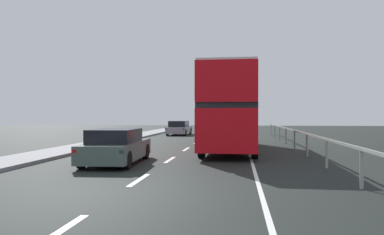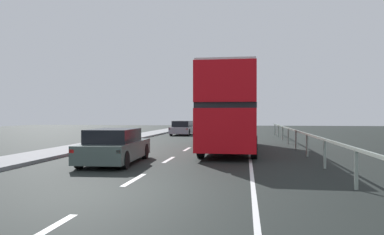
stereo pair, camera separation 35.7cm
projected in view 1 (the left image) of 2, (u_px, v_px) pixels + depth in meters
The scene contains 6 objects.
ground_plane at pixel (117, 196), 8.96m from camera, with size 74.81×120.00×0.10m, color black.
lane_paint_markings at pixel (223, 157), 16.90m from camera, with size 3.53×46.00×0.01m.
bridge_side_railing at pixel (307, 137), 17.16m from camera, with size 0.10×42.00×1.06m.
double_decker_bus_red at pixel (231, 108), 20.10m from camera, with size 2.75×10.57×4.18m.
hatchback_car_near at pixel (116, 147), 14.67m from camera, with size 2.00×4.66×1.35m.
sedan_car_ahead at pixel (179, 128), 35.77m from camera, with size 1.93×4.40×1.33m.
Camera 1 is at (2.85, -8.66, 1.88)m, focal length 35.42 mm.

